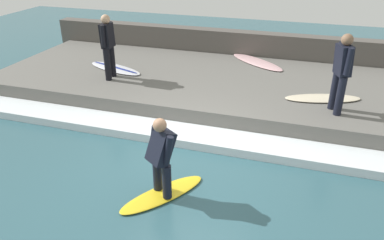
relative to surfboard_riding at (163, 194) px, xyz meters
name	(u,v)px	position (x,y,z in m)	size (l,w,h in m)	color
ground_plane	(182,167)	(0.93, -0.03, -0.03)	(28.00, 28.00, 0.00)	#335B66
concrete_ledge	(225,87)	(4.58, -0.03, 0.23)	(4.40, 12.64, 0.51)	#66635E
back_wall	(243,50)	(7.03, -0.03, 0.58)	(0.50, 13.28, 1.22)	#544F49
wave_foam_crest	(198,137)	(1.98, -0.03, 0.06)	(0.81, 12.01, 0.19)	silver
surfboard_riding	(163,194)	(0.00, 0.00, 0.00)	(1.60, 1.31, 0.06)	yellow
surfer_riding	(161,154)	(0.00, 0.00, 0.81)	(0.55, 0.54, 1.40)	black
surfer_waiting_near	(108,43)	(3.69, 2.92, 1.42)	(0.57, 0.29, 1.68)	black
surfboard_waiting_near	(115,68)	(4.36, 3.16, 0.51)	(1.14, 1.97, 0.07)	silver
surfer_waiting_far	(342,70)	(3.26, -2.76, 1.44)	(0.56, 0.40, 1.71)	black
surfboard_waiting_far	(323,98)	(3.88, -2.52, 0.51)	(1.03, 1.85, 0.06)	beige
surfboard_spare	(257,62)	(6.17, -0.62, 0.51)	(1.74, 1.97, 0.06)	beige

